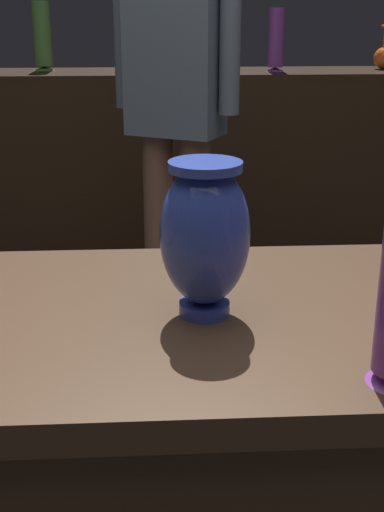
{
  "coord_description": "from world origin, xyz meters",
  "views": [
    {
      "loc": [
        -0.04,
        -1.06,
        1.28
      ],
      "look_at": [
        0.02,
        -0.0,
        0.9
      ],
      "focal_mm": 49.28,
      "sensor_mm": 36.0,
      "label": 1
    }
  ],
  "objects": [
    {
      "name": "display_plinth",
      "position": [
        0.0,
        0.0,
        0.4
      ],
      "size": [
        1.2,
        0.64,
        0.8
      ],
      "color": "#422D1E",
      "rests_on": "ground_plane"
    },
    {
      "name": "shelf_vase_left",
      "position": [
        -0.52,
        2.26,
        1.14
      ],
      "size": [
        0.1,
        0.1,
        0.3
      ],
      "color": "#477A38",
      "rests_on": "back_display_shelf"
    },
    {
      "name": "visitor_center_back",
      "position": [
        0.05,
        1.42,
        1.01
      ],
      "size": [
        0.42,
        0.31,
        1.7
      ],
      "rotation": [
        0.0,
        0.0,
        2.65
      ],
      "color": "brown",
      "rests_on": "ground_plane"
    },
    {
      "name": "shelf_vase_center",
      "position": [
        0.0,
        2.27,
        1.07
      ],
      "size": [
        0.14,
        0.14,
        0.11
      ],
      "color": "red",
      "rests_on": "back_display_shelf"
    },
    {
      "name": "back_display_shelf",
      "position": [
        0.0,
        2.2,
        0.49
      ],
      "size": [
        2.6,
        0.4,
        0.99
      ],
      "color": "black",
      "rests_on": "ground_plane"
    },
    {
      "name": "vase_centerpiece",
      "position": [
        0.04,
        -0.01,
        0.94
      ],
      "size": [
        0.14,
        0.14,
        0.25
      ],
      "color": "#2D429E",
      "rests_on": "display_plinth"
    },
    {
      "name": "shelf_vase_right",
      "position": [
        0.52,
        2.16,
        1.12
      ],
      "size": [
        0.08,
        0.08,
        0.27
      ],
      "color": "#7A388E",
      "rests_on": "back_display_shelf"
    }
  ]
}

